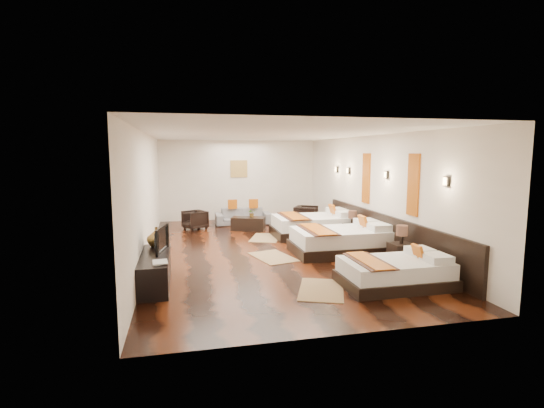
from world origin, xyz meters
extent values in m
cube|color=black|center=(0.00, 0.00, 0.00)|extent=(5.50, 9.50, 0.01)
cube|color=white|center=(0.00, 0.00, 2.80)|extent=(5.50, 9.50, 0.01)
cube|color=silver|center=(0.00, 4.75, 1.40)|extent=(5.50, 0.01, 2.80)
cube|color=silver|center=(-2.75, 0.00, 1.40)|extent=(0.01, 9.50, 2.80)
cube|color=silver|center=(2.75, 0.00, 1.40)|extent=(0.01, 9.50, 2.80)
cube|color=black|center=(2.71, -0.80, 0.45)|extent=(0.08, 6.60, 0.90)
cube|color=black|center=(1.67, -3.11, 0.10)|extent=(1.91, 1.18, 0.20)
cube|color=white|center=(1.67, -3.11, 0.34)|extent=(1.82, 1.09, 0.27)
cube|color=#B9550D|center=(2.12, -3.11, 0.58)|extent=(0.14, 0.29, 0.29)
cube|color=#38190F|center=(1.17, -3.11, 0.48)|extent=(0.50, 1.20, 0.02)
cube|color=#B9550D|center=(1.17, -3.11, 0.50)|extent=(0.35, 1.20, 0.02)
cube|color=black|center=(1.67, -0.67, 0.12)|extent=(2.32, 1.43, 0.24)
cube|color=white|center=(1.67, -0.67, 0.41)|extent=(2.21, 1.32, 0.33)
cube|color=#B9550D|center=(2.22, -0.67, 0.71)|extent=(0.17, 0.35, 0.36)
cube|color=#38190F|center=(1.06, -0.67, 0.58)|extent=(0.61, 1.46, 0.02)
cube|color=#B9550D|center=(1.06, -0.67, 0.60)|extent=(0.42, 1.46, 0.02)
cube|color=black|center=(1.67, 1.33, 0.12)|extent=(2.35, 1.45, 0.25)
cube|color=white|center=(1.67, 1.33, 0.41)|extent=(2.24, 1.34, 0.34)
cube|color=#B9550D|center=(2.23, 1.33, 0.72)|extent=(0.17, 0.36, 0.36)
cube|color=#38190F|center=(1.06, 1.33, 0.59)|extent=(0.61, 1.48, 0.02)
cube|color=#B9550D|center=(1.06, 1.33, 0.61)|extent=(0.42, 1.48, 0.02)
cube|color=black|center=(2.44, -2.01, 0.24)|extent=(0.44, 0.44, 0.49)
cylinder|color=black|center=(2.44, -2.01, 0.59)|extent=(0.08, 0.08, 0.20)
cylinder|color=#3F2619|center=(2.44, -2.01, 0.76)|extent=(0.23, 0.23, 0.22)
cube|color=black|center=(2.44, 0.47, 0.23)|extent=(0.42, 0.42, 0.46)
cylinder|color=black|center=(2.44, 0.47, 0.56)|extent=(0.07, 0.07, 0.19)
cylinder|color=#3F2619|center=(2.44, 0.47, 0.72)|extent=(0.22, 0.22, 0.20)
cube|color=olive|center=(0.32, -3.05, 0.01)|extent=(1.14, 1.39, 0.01)
cube|color=olive|center=(0.00, -0.71, 0.01)|extent=(1.03, 1.35, 0.01)
cube|color=olive|center=(0.25, 1.36, 0.01)|extent=(1.13, 1.39, 0.01)
cube|color=black|center=(-2.50, -2.11, 0.28)|extent=(0.50, 1.80, 0.55)
imported|color=black|center=(-2.45, -1.85, 0.78)|extent=(0.28, 0.81, 0.47)
imported|color=black|center=(-2.50, -2.71, 0.57)|extent=(0.27, 0.35, 0.03)
imported|color=brown|center=(-2.50, -1.44, 0.74)|extent=(0.41, 0.41, 0.38)
imported|color=slate|center=(-0.03, 3.66, 0.27)|extent=(1.82, 0.71, 0.53)
imported|color=black|center=(-1.62, 3.11, 0.29)|extent=(0.86, 0.85, 0.59)
imported|color=black|center=(1.95, 2.98, 0.32)|extent=(0.96, 0.95, 0.65)
cube|color=black|center=(-0.03, 2.61, 0.20)|extent=(1.11, 0.82, 0.40)
imported|color=#256020|center=(0.09, 2.63, 0.53)|extent=(0.29, 0.27, 0.26)
cube|color=#D86014|center=(2.73, -1.90, 1.70)|extent=(0.04, 0.40, 1.30)
cube|color=#D86014|center=(2.73, 0.30, 1.70)|extent=(0.04, 0.40, 1.30)
cube|color=black|center=(2.71, -3.00, 1.85)|extent=(0.06, 0.12, 0.18)
cube|color=#FFD18C|center=(2.68, -3.00, 1.85)|extent=(0.02, 0.10, 0.14)
cube|color=black|center=(2.71, -0.80, 1.85)|extent=(0.06, 0.12, 0.18)
cube|color=#FFD18C|center=(2.68, -0.80, 1.85)|extent=(0.02, 0.10, 0.14)
cube|color=black|center=(2.71, 1.40, 1.85)|extent=(0.06, 0.12, 0.18)
cube|color=#FFD18C|center=(2.68, 1.40, 1.85)|extent=(0.02, 0.10, 0.14)
cube|color=black|center=(2.71, 2.30, 1.85)|extent=(0.06, 0.12, 0.18)
cube|color=#FFD18C|center=(2.68, 2.30, 1.85)|extent=(0.02, 0.10, 0.14)
cube|color=#AD873F|center=(0.00, 4.73, 1.80)|extent=(0.60, 0.04, 0.60)
camera|label=1|loc=(-2.00, -9.41, 2.37)|focal=26.53mm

